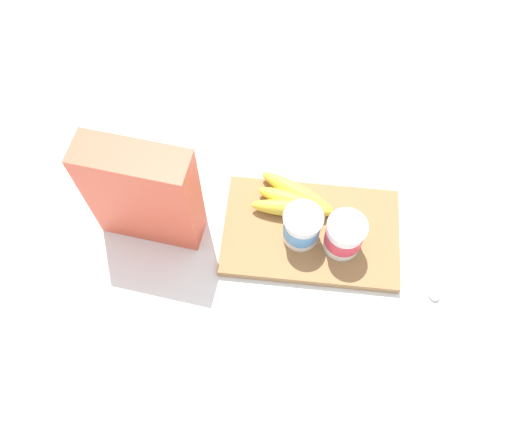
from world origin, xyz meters
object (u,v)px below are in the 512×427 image
object	(u,v)px
yogurt_cup_front	(344,236)
yogurt_cup_back	(302,227)
cutting_board	(311,232)
spoon	(435,279)
banana_bunch	(295,201)
cereal_box	(143,194)

from	to	relation	value
yogurt_cup_front	yogurt_cup_back	bearing A→B (deg)	-7.74
cutting_board	spoon	bearing A→B (deg)	163.27
banana_bunch	spoon	world-z (taller)	banana_bunch
cereal_box	yogurt_cup_back	xyz separation A→B (m)	(-0.30, 0.00, -0.07)
yogurt_cup_front	banana_bunch	size ratio (longest dim) A/B	0.51
yogurt_cup_back	spoon	xyz separation A→B (m)	(-0.27, 0.06, -0.06)
yogurt_cup_front	cutting_board	bearing A→B (deg)	-23.77
yogurt_cup_front	banana_bunch	xyz separation A→B (m)	(0.10, -0.08, -0.02)
cutting_board	banana_bunch	world-z (taller)	banana_bunch
yogurt_cup_front	yogurt_cup_back	distance (m)	0.08
cereal_box	spoon	world-z (taller)	cereal_box
cutting_board	yogurt_cup_front	distance (m)	0.09
cutting_board	banana_bunch	distance (m)	0.07
cutting_board	yogurt_cup_back	bearing A→B (deg)	36.04
cutting_board	cereal_box	bearing A→B (deg)	2.18
banana_bunch	yogurt_cup_back	bearing A→B (deg)	103.17
yogurt_cup_front	cereal_box	bearing A→B (deg)	-2.18
cutting_board	spoon	world-z (taller)	cutting_board
cutting_board	yogurt_cup_front	bearing A→B (deg)	156.23
yogurt_cup_front	spoon	size ratio (longest dim) A/B	0.65
cereal_box	yogurt_cup_front	world-z (taller)	cereal_box
yogurt_cup_front	yogurt_cup_back	size ratio (longest dim) A/B	1.04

